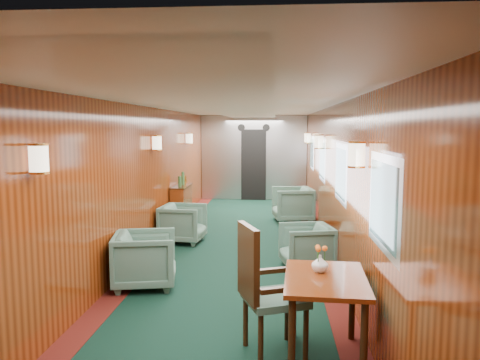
{
  "coord_description": "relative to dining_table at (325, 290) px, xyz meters",
  "views": [
    {
      "loc": [
        0.61,
        -7.33,
        2.07
      ],
      "look_at": [
        0.0,
        0.72,
        1.15
      ],
      "focal_mm": 35.0,
      "sensor_mm": 36.0,
      "label": 1
    }
  ],
  "objects": [
    {
      "name": "wall_sconces",
      "position": [
        -1.06,
        3.87,
        1.15
      ],
      "size": [
        2.97,
        7.97,
        0.25
      ],
      "color": "beige",
      "rests_on": "ground"
    },
    {
      "name": "dining_table",
      "position": [
        0.0,
        0.0,
        0.0
      ],
      "size": [
        0.76,
        1.05,
        0.76
      ],
      "rotation": [
        0.0,
        0.0,
        -0.05
      ],
      "color": "maroon",
      "rests_on": "ground"
    },
    {
      "name": "side_chair",
      "position": [
        -0.55,
        0.05,
        0.02
      ],
      "size": [
        0.68,
        0.7,
        1.21
      ],
      "rotation": [
        0.0,
        0.0,
        0.37
      ],
      "color": "#1D453C",
      "rests_on": "ground"
    },
    {
      "name": "bulkhead",
      "position": [
        -1.06,
        9.22,
        0.55
      ],
      "size": [
        2.98,
        0.17,
        2.39
      ],
      "color": "#B5B7BD",
      "rests_on": "ground"
    },
    {
      "name": "flower_vase",
      "position": [
        -0.04,
        0.14,
        0.2
      ],
      "size": [
        0.2,
        0.2,
        0.16
      ],
      "primitive_type": "imported",
      "rotation": [
        0.0,
        0.0,
        -0.43
      ],
      "color": "silver",
      "rests_on": "dining_table"
    },
    {
      "name": "room",
      "position": [
        -1.06,
        3.3,
        1.0
      ],
      "size": [
        12.0,
        12.1,
        2.4
      ],
      "color": "black",
      "rests_on": "ground"
    },
    {
      "name": "armchair_right_far",
      "position": [
        -0.06,
        6.14,
        -0.26
      ],
      "size": [
        0.95,
        0.93,
        0.76
      ],
      "primitive_type": "imported",
      "rotation": [
        0.0,
        0.0,
        -1.41
      ],
      "color": "#1D453C",
      "rests_on": "ground"
    },
    {
      "name": "armchair_right_near",
      "position": [
        0.02,
        2.74,
        -0.31
      ],
      "size": [
        0.85,
        0.83,
        0.65
      ],
      "primitive_type": "imported",
      "rotation": [
        0.0,
        0.0,
        -1.36
      ],
      "color": "#1D453C",
      "rests_on": "ground"
    },
    {
      "name": "armchair_left_far",
      "position": [
        -2.1,
        4.14,
        -0.29
      ],
      "size": [
        0.82,
        0.8,
        0.68
      ],
      "primitive_type": "imported",
      "rotation": [
        0.0,
        0.0,
        1.47
      ],
      "color": "#1D453C",
      "rests_on": "ground"
    },
    {
      "name": "armchair_left_near",
      "position": [
        -2.13,
        1.77,
        -0.28
      ],
      "size": [
        0.92,
        0.9,
        0.72
      ],
      "primitive_type": "imported",
      "rotation": [
        0.0,
        0.0,
        1.77
      ],
      "color": "#1D453C",
      "rests_on": "ground"
    },
    {
      "name": "windows_right",
      "position": [
        0.43,
        3.55,
        0.81
      ],
      "size": [
        0.02,
        8.6,
        0.8
      ],
      "color": "silver",
      "rests_on": "ground"
    },
    {
      "name": "credenza",
      "position": [
        -2.4,
        5.5,
        -0.2
      ],
      "size": [
        0.3,
        0.96,
        1.14
      ],
      "color": "maroon",
      "rests_on": "ground"
    }
  ]
}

